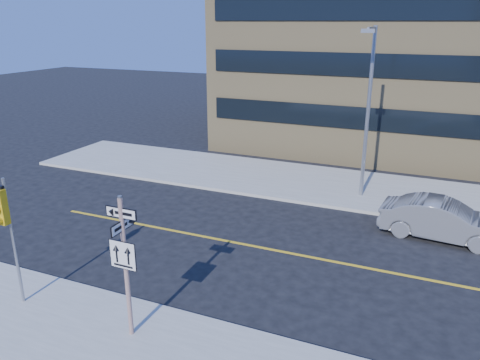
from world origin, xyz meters
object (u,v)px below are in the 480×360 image
at_px(traffic_signal, 4,217).
at_px(streetlight_a, 368,103).
at_px(parked_car_b, 443,220).
at_px(sign_pole, 125,260).

xyz_separation_m(traffic_signal, streetlight_a, (8.00, 13.42, 1.73)).
distance_m(traffic_signal, streetlight_a, 15.72).
bearing_deg(parked_car_b, traffic_signal, 136.54).
bearing_deg(traffic_signal, sign_pole, 2.11).
relative_size(sign_pole, parked_car_b, 0.84).
bearing_deg(streetlight_a, parked_car_b, -39.89).
relative_size(sign_pole, streetlight_a, 0.51).
distance_m(parked_car_b, streetlight_a, 6.28).
bearing_deg(sign_pole, streetlight_a, 73.23).
distance_m(sign_pole, traffic_signal, 4.05).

